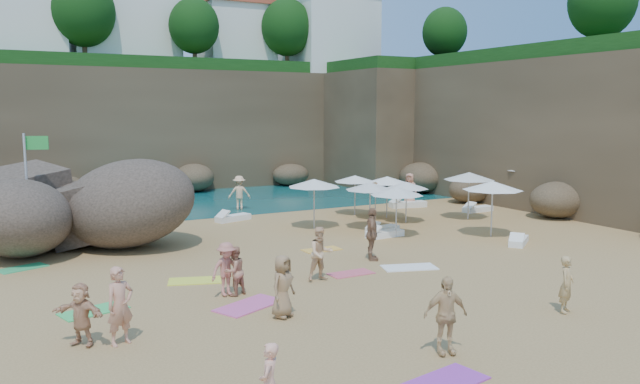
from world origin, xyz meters
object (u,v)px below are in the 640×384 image
person_stand_1 (234,271)px  person_stand_3 (372,234)px  person_stand_2 (239,193)px  parasol_0 (314,183)px  parasol_2 (387,180)px  person_stand_0 (120,306)px  lounger_0 (233,218)px  rock_outcrop (31,250)px  person_stand_6 (269,383)px  flag_pole (31,177)px  parasol_1 (355,179)px  person_stand_4 (409,190)px  person_stand_5 (31,219)px

person_stand_1 → person_stand_3: person_stand_3 is taller
person_stand_2 → parasol_0: bearing=118.7°
parasol_2 → person_stand_0: (-15.04, -11.17, -0.99)m
person_stand_2 → lounger_0: bearing=83.2°
rock_outcrop → person_stand_3: person_stand_3 is taller
parasol_2 → lounger_0: size_ratio=1.23×
lounger_0 → person_stand_6: (-6.40, -18.97, 0.58)m
person_stand_6 → flag_pole: bearing=-133.3°
person_stand_0 → person_stand_2: (9.44, 17.01, 0.00)m
parasol_1 → person_stand_2: bearing=136.6°
person_stand_0 → person_stand_6: 5.22m
parasol_0 → lounger_0: (-2.57, 3.60, -1.94)m
person_stand_3 → person_stand_4: bearing=-16.0°
rock_outcrop → lounger_0: 9.39m
person_stand_6 → person_stand_4: bearing=175.7°
parasol_1 → person_stand_2: 6.44m
person_stand_0 → person_stand_3: 10.35m
rock_outcrop → parasol_0: (11.68, -1.35, 2.08)m
lounger_0 → person_stand_0: 16.10m
person_stand_4 → person_stand_5: (-19.24, -0.05, -0.02)m
parasol_0 → person_stand_3: 6.50m
rock_outcrop → person_stand_0: person_stand_0 is taller
person_stand_1 → person_stand_5: bearing=-87.5°
rock_outcrop → person_stand_2: size_ratio=4.61×
parasol_1 → person_stand_6: parasol_1 is taller
flag_pole → lounger_0: (9.01, 2.72, -2.74)m
parasol_0 → person_stand_0: bearing=-135.3°
lounger_0 → person_stand_1: 12.40m
parasol_2 → person_stand_5: bearing=171.4°
parasol_2 → person_stand_2: (-5.60, 5.84, -0.99)m
parasol_1 → rock_outcrop: bearing=-176.6°
person_stand_5 → person_stand_4: bearing=-24.5°
lounger_0 → person_stand_2: size_ratio=0.97×
person_stand_3 → parasol_0: bearing=17.4°
parasol_0 → parasol_2: parasol_0 is taller
lounger_0 → person_stand_5: person_stand_5 is taller
person_stand_1 → person_stand_0: bearing=12.7°
person_stand_2 → person_stand_4: person_stand_4 is taller
person_stand_0 → rock_outcrop: bearing=75.0°
rock_outcrop → person_stand_5: size_ratio=4.68×
rock_outcrop → person_stand_4: person_stand_4 is taller
lounger_0 → person_stand_0: person_stand_0 is taller
person_stand_3 → person_stand_6: size_ratio=1.32×
lounger_0 → parasol_0: bearing=-71.7°
person_stand_1 → person_stand_6: (-2.12, -7.34, -0.01)m
lounger_0 → person_stand_2: 3.46m
parasol_2 → person_stand_6: (-13.50, -16.16, -1.19)m
flag_pole → person_stand_6: size_ratio=3.13×
person_stand_3 → person_stand_5: (-10.52, 9.53, -0.05)m
parasol_0 → parasol_1: (3.55, 2.25, -0.21)m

